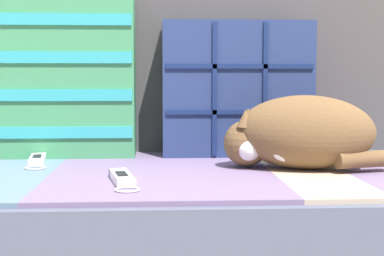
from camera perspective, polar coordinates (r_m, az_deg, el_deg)
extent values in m
cube|color=#4C5166|center=(1.44, -6.26, -8.62)|extent=(1.73, 0.84, 0.23)
cube|color=slate|center=(1.44, -16.33, -4.05)|extent=(0.17, 0.75, 0.01)
cube|color=slate|center=(1.41, -9.72, -4.09)|extent=(0.17, 0.75, 0.01)
cube|color=slate|center=(1.40, -2.94, -4.09)|extent=(0.17, 0.75, 0.01)
cube|color=slate|center=(1.41, 3.84, -4.02)|extent=(0.17, 0.75, 0.01)
cube|color=tan|center=(1.44, 10.42, -3.91)|extent=(0.17, 0.75, 0.01)
cube|color=slate|center=(1.49, 16.66, -3.75)|extent=(0.17, 0.75, 0.01)
cube|color=#474242|center=(1.76, -5.76, 5.72)|extent=(1.73, 0.14, 0.48)
cube|color=navy|center=(1.63, 4.35, 3.82)|extent=(0.41, 0.13, 0.37)
cube|color=navy|center=(1.56, 4.66, 1.55)|extent=(0.39, 0.01, 0.01)
cube|color=navy|center=(1.55, 2.21, 3.77)|extent=(0.01, 0.01, 0.35)
cube|color=navy|center=(1.56, 4.69, 5.98)|extent=(0.39, 0.01, 0.01)
cube|color=navy|center=(1.57, 7.12, 3.75)|extent=(0.01, 0.01, 0.35)
cube|color=#3D8956|center=(1.63, -12.84, 4.92)|extent=(0.41, 0.13, 0.43)
cube|color=teal|center=(1.57, -13.14, -0.43)|extent=(0.40, 0.01, 0.03)
cube|color=teal|center=(1.57, -13.22, 3.12)|extent=(0.40, 0.01, 0.03)
cube|color=teal|center=(1.57, -13.29, 6.69)|extent=(0.40, 0.01, 0.03)
cube|color=teal|center=(1.57, -13.36, 10.25)|extent=(0.40, 0.01, 0.03)
ellipsoid|color=brown|center=(1.40, 10.90, -0.40)|extent=(0.36, 0.26, 0.17)
sphere|color=brown|center=(1.41, 5.31, -1.48)|extent=(0.11, 0.11, 0.11)
sphere|color=white|center=(1.38, 5.50, -1.96)|extent=(0.06, 0.06, 0.06)
ellipsoid|color=white|center=(1.35, 9.38, -1.67)|extent=(0.10, 0.05, 0.08)
cylinder|color=brown|center=(1.38, 16.48, -2.92)|extent=(0.15, 0.07, 0.04)
cone|color=brown|center=(1.37, 5.21, 0.96)|extent=(0.04, 0.04, 0.04)
cone|color=brown|center=(1.43, 5.46, 1.12)|extent=(0.04, 0.04, 0.04)
cube|color=white|center=(1.52, -14.75, -2.99)|extent=(0.05, 0.14, 0.02)
cube|color=black|center=(1.51, -14.78, -2.65)|extent=(0.03, 0.05, 0.00)
cube|color=black|center=(1.58, -14.59, -2.67)|extent=(0.03, 0.01, 0.02)
torus|color=silver|center=(1.43, -14.97, -3.75)|extent=(0.06, 0.06, 0.01)
cube|color=white|center=(1.22, -6.93, -4.82)|extent=(0.06, 0.15, 0.02)
cube|color=black|center=(1.20, -6.87, -4.41)|extent=(0.03, 0.05, 0.00)
cube|color=black|center=(1.29, -7.34, -4.29)|extent=(0.03, 0.01, 0.02)
torus|color=silver|center=(1.12, -6.30, -5.96)|extent=(0.06, 0.06, 0.01)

